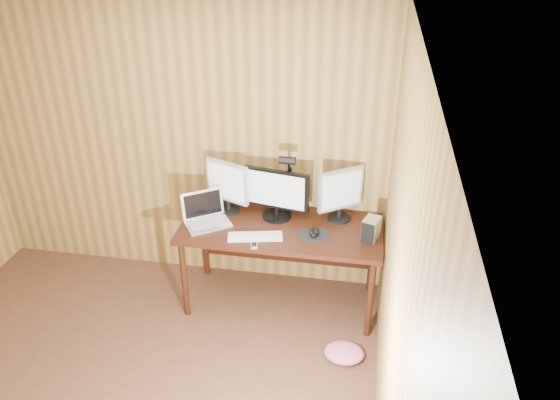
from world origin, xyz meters
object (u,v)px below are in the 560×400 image
(monitor_left, at_px, (227,185))
(keyboard, at_px, (255,236))
(laptop, at_px, (206,215))
(monitor_right, at_px, (340,193))
(speaker, at_px, (378,224))
(monitor_center, at_px, (277,193))
(desk_lamp, at_px, (288,175))
(hard_drive, at_px, (371,229))
(phone, at_px, (254,245))
(desk, at_px, (283,235))
(mouse, at_px, (314,233))

(monitor_left, relative_size, keyboard, 1.02)
(laptop, height_order, keyboard, laptop)
(monitor_right, xyz_separation_m, speaker, (0.31, -0.13, -0.18))
(monitor_center, relative_size, speaker, 4.67)
(monitor_left, xyz_separation_m, desk_lamp, (0.50, 0.04, 0.12))
(monitor_center, distance_m, desk_lamp, 0.17)
(monitor_left, relative_size, monitor_right, 1.01)
(keyboard, height_order, hard_drive, hard_drive)
(monitor_right, xyz_separation_m, laptop, (-1.05, -0.23, -0.18))
(laptop, height_order, phone, laptop)
(desk, bearing_deg, monitor_left, 167.66)
(monitor_right, relative_size, hard_drive, 2.40)
(mouse, bearing_deg, monitor_left, 145.54)
(keyboard, height_order, desk_lamp, desk_lamp)
(monitor_left, height_order, mouse, monitor_left)
(phone, bearing_deg, hard_drive, 3.25)
(monitor_left, bearing_deg, desk, 9.12)
(monitor_right, bearing_deg, laptop, 157.08)
(monitor_left, distance_m, speaker, 1.25)
(desk, height_order, keyboard, keyboard)
(monitor_left, xyz_separation_m, laptop, (-0.13, -0.20, -0.18))
(laptop, height_order, hard_drive, laptop)
(phone, bearing_deg, laptop, 136.05)
(laptop, distance_m, hard_drive, 1.31)
(phone, bearing_deg, monitor_right, 27.07)
(monitor_right, height_order, keyboard, monitor_right)
(mouse, bearing_deg, monitor_right, 42.63)
(hard_drive, height_order, speaker, hard_drive)
(monitor_right, relative_size, phone, 4.27)
(phone, bearing_deg, monitor_center, 65.36)
(desk, xyz_separation_m, keyboard, (-0.17, -0.26, 0.13))
(monitor_center, relative_size, keyboard, 1.23)
(monitor_right, height_order, hard_drive, monitor_right)
(monitor_center, bearing_deg, keyboard, -97.58)
(laptop, bearing_deg, monitor_center, -16.28)
(monitor_center, distance_m, monitor_left, 0.42)
(monitor_center, bearing_deg, monitor_left, -173.76)
(monitor_right, xyz_separation_m, desk_lamp, (-0.42, 0.01, 0.12))
(monitor_center, xyz_separation_m, hard_drive, (0.76, -0.20, -0.13))
(monitor_right, xyz_separation_m, phone, (-0.60, -0.50, -0.23))
(monitor_center, bearing_deg, hard_drive, -4.31)
(desk, relative_size, laptop, 3.72)
(monitor_right, bearing_deg, desk, 160.78)
(monitor_center, xyz_separation_m, monitor_left, (-0.41, 0.03, 0.02))
(phone, bearing_deg, mouse, 14.80)
(desk, relative_size, monitor_left, 3.60)
(laptop, bearing_deg, monitor_right, -21.75)
(desk, distance_m, keyboard, 0.34)
(monitor_right, bearing_deg, speaker, -57.07)
(hard_drive, xyz_separation_m, phone, (-0.86, -0.25, -0.08))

